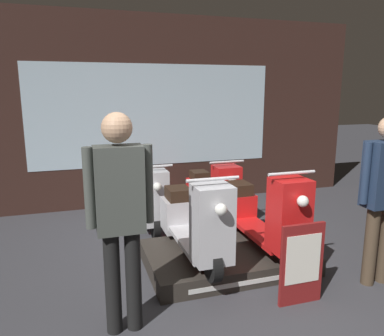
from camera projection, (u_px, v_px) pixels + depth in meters
ground_plane at (244, 319)px, 3.29m from camera, size 30.00×30.00×0.00m
shop_wall_back at (154, 112)px, 6.38m from camera, size 7.51×0.09×3.20m
display_platform at (226, 257)px, 4.29m from camera, size 1.82×1.17×0.20m
scooter_display_left at (194, 222)px, 4.02m from camera, size 0.51×1.67×1.01m
scooter_display_right at (262, 214)px, 4.26m from camera, size 0.51×1.67×1.01m
scooter_backrow_0 at (147, 199)px, 5.54m from camera, size 0.51×1.67×1.01m
scooter_backrow_1 at (212, 193)px, 5.85m from camera, size 0.51×1.67×1.01m
person_left_browsing at (120, 209)px, 2.94m from camera, size 0.53×0.24×1.82m
person_right_browsing at (384, 188)px, 3.72m from camera, size 0.57×0.23×1.74m
price_sign_board at (302, 264)px, 3.46m from camera, size 0.44×0.04×0.79m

